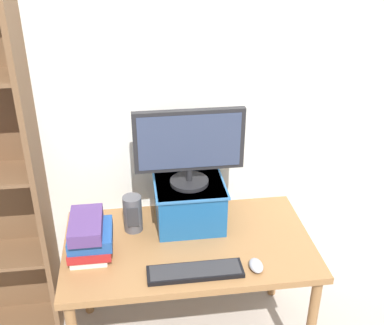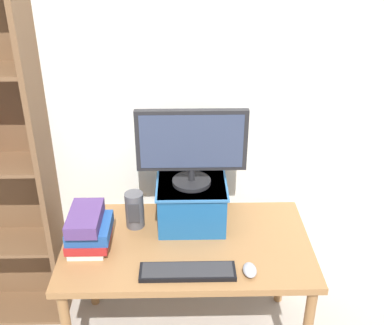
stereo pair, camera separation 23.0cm
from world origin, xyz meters
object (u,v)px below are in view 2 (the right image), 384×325
object	(u,v)px
computer_monitor	(192,145)
desk_speaker	(135,210)
book_stack	(88,230)
desk	(187,254)
computer_mouse	(250,270)
keyboard	(187,272)
riser_box	(192,202)

from	to	relation	value
computer_monitor	desk_speaker	size ratio (longest dim) A/B	2.79
book_stack	desk	bearing A→B (deg)	2.96
computer_mouse	book_stack	bearing A→B (deg)	164.20
computer_monitor	keyboard	xyz separation A→B (m)	(-0.03, -0.41, -0.45)
computer_monitor	desk_speaker	bearing A→B (deg)	-174.93
computer_monitor	desk_speaker	distance (m)	0.47
desk	book_stack	bearing A→B (deg)	-177.04
computer_mouse	book_stack	size ratio (longest dim) A/B	0.39
desk	desk_speaker	size ratio (longest dim) A/B	6.32
computer_monitor	computer_mouse	distance (m)	0.66
riser_box	keyboard	world-z (taller)	riser_box
riser_box	desk_speaker	size ratio (longest dim) A/B	1.85
book_stack	desk_speaker	bearing A→B (deg)	38.78
desk	keyboard	bearing A→B (deg)	-90.42
keyboard	desk_speaker	world-z (taller)	desk_speaker
riser_box	computer_monitor	size ratio (longest dim) A/B	0.66
riser_box	computer_mouse	xyz separation A→B (m)	(0.26, -0.42, -0.11)
riser_box	desk_speaker	bearing A→B (deg)	-174.65
keyboard	book_stack	size ratio (longest dim) A/B	1.65
computer_mouse	desk_speaker	size ratio (longest dim) A/B	0.52
desk	riser_box	distance (m)	0.27
computer_mouse	keyboard	bearing A→B (deg)	179.49
keyboard	desk	bearing A→B (deg)	89.58
desk	desk_speaker	distance (m)	0.36
desk	book_stack	world-z (taller)	book_stack
desk	desk_speaker	xyz separation A→B (m)	(-0.27, 0.15, 0.18)
desk	keyboard	world-z (taller)	keyboard
keyboard	desk_speaker	bearing A→B (deg)	124.85
riser_box	book_stack	bearing A→B (deg)	-158.73
riser_box	computer_mouse	distance (m)	0.51
book_stack	desk_speaker	world-z (taller)	book_stack
computer_monitor	computer_mouse	bearing A→B (deg)	-58.02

